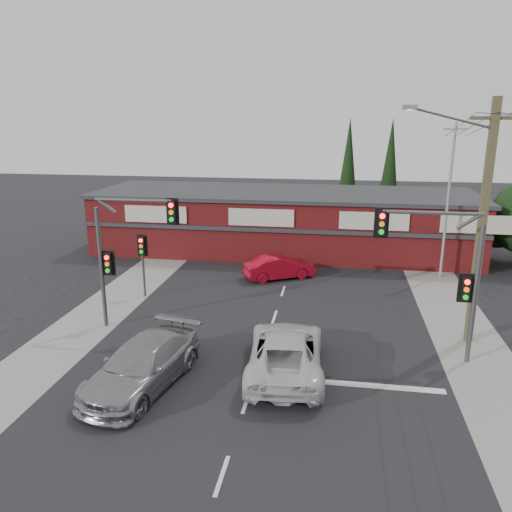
% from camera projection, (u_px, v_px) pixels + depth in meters
% --- Properties ---
extents(ground, '(120.00, 120.00, 0.00)m').
position_uv_depth(ground, '(261.00, 358.00, 19.82)').
color(ground, black).
rests_on(ground, ground).
extents(road_strip, '(14.00, 70.00, 0.01)m').
position_uv_depth(road_strip, '(276.00, 311.00, 24.58)').
color(road_strip, black).
rests_on(road_strip, ground).
extents(verge_left, '(3.00, 70.00, 0.02)m').
position_uv_depth(verge_left, '(114.00, 301.00, 25.90)').
color(verge_left, gray).
rests_on(verge_left, ground).
extents(verge_right, '(3.00, 70.00, 0.02)m').
position_uv_depth(verge_right, '(457.00, 322.00, 23.25)').
color(verge_right, gray).
rests_on(verge_right, ground).
extents(stop_line, '(6.50, 0.35, 0.01)m').
position_uv_depth(stop_line, '(351.00, 384.00, 17.85)').
color(stop_line, silver).
rests_on(stop_line, ground).
extents(white_suv, '(3.11, 6.05, 1.63)m').
position_uv_depth(white_suv, '(286.00, 352.00, 18.54)').
color(white_suv, silver).
rests_on(white_suv, ground).
extents(silver_suv, '(3.35, 5.98, 1.64)m').
position_uv_depth(silver_suv, '(143.00, 365.00, 17.56)').
color(silver_suv, '#929497').
rests_on(silver_suv, ground).
extents(red_sedan, '(4.36, 3.25, 1.37)m').
position_uv_depth(red_sedan, '(279.00, 267.00, 29.44)').
color(red_sedan, '#9E091A').
rests_on(red_sedan, ground).
extents(lane_dashes, '(0.12, 49.82, 0.01)m').
position_uv_depth(lane_dashes, '(279.00, 303.00, 25.63)').
color(lane_dashes, silver).
rests_on(lane_dashes, ground).
extents(shop_building, '(27.30, 8.40, 4.22)m').
position_uv_depth(shop_building, '(283.00, 220.00, 35.55)').
color(shop_building, '#470E10').
rests_on(shop_building, ground).
extents(conifer_near, '(1.80, 1.80, 9.25)m').
position_uv_depth(conifer_near, '(348.00, 165.00, 40.63)').
color(conifer_near, '#2D2116').
rests_on(conifer_near, ground).
extents(conifer_far, '(1.80, 1.80, 9.25)m').
position_uv_depth(conifer_far, '(390.00, 164.00, 41.98)').
color(conifer_far, '#2D2116').
rests_on(conifer_far, ground).
extents(traffic_mast_left, '(3.77, 0.27, 5.97)m').
position_uv_depth(traffic_mast_left, '(122.00, 244.00, 21.68)').
color(traffic_mast_left, '#47494C').
rests_on(traffic_mast_left, ground).
extents(traffic_mast_right, '(3.96, 0.27, 5.97)m').
position_uv_depth(traffic_mast_right, '(446.00, 264.00, 18.65)').
color(traffic_mast_right, '#47494C').
rests_on(traffic_mast_right, ground).
extents(pedestal_signal, '(0.55, 0.27, 3.38)m').
position_uv_depth(pedestal_signal, '(142.00, 253.00, 26.01)').
color(pedestal_signal, '#47494C').
rests_on(pedestal_signal, ground).
extents(utility_pole, '(4.38, 0.59, 10.00)m').
position_uv_depth(utility_pole, '(479.00, 217.00, 19.91)').
color(utility_pole, brown).
rests_on(utility_pole, ground).
extents(steel_pole, '(1.20, 0.16, 9.00)m').
position_uv_depth(steel_pole, '(448.00, 199.00, 28.57)').
color(steel_pole, gray).
rests_on(steel_pole, ground).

